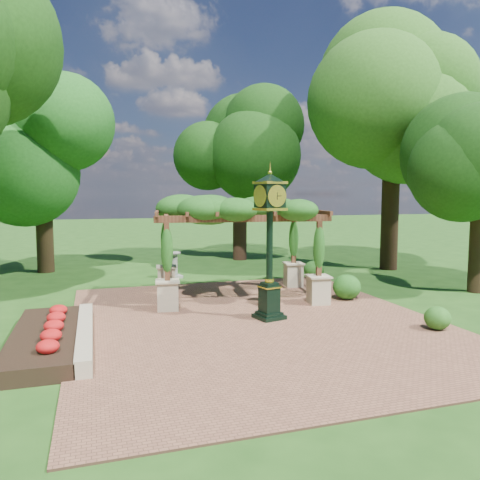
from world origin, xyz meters
name	(u,v)px	position (x,y,z in m)	size (l,w,h in m)	color
ground	(268,332)	(0.00, 0.00, 0.00)	(120.00, 120.00, 0.00)	#1E4714
brick_plaza	(256,321)	(0.00, 1.00, 0.02)	(10.00, 12.00, 0.04)	brown
border_wall	(85,335)	(-4.60, 0.50, 0.20)	(0.35, 5.00, 0.40)	#C6B793
flower_bed	(45,339)	(-5.50, 0.50, 0.18)	(1.50, 5.00, 0.36)	red
pedestal_clock	(270,232)	(0.45, 1.11, 2.54)	(1.01, 1.01, 4.24)	black
pergola	(238,214)	(0.43, 4.13, 2.92)	(6.09, 4.28, 3.56)	#C2B690
sundial	(174,267)	(-1.05, 8.70, 0.49)	(0.72, 0.72, 1.12)	gray
shrub_front	(437,318)	(4.31, -1.26, 0.35)	(0.68, 0.68, 0.62)	#275E1B
shrub_mid	(347,287)	(3.87, 2.64, 0.47)	(0.95, 0.95, 0.85)	#1F5718
shrub_back	(314,270)	(4.56, 6.54, 0.42)	(0.85, 0.85, 0.77)	#235919
tree_west_far	(41,150)	(-6.49, 12.03, 5.61)	(4.42, 4.42, 8.19)	#2F2212
tree_north	(240,149)	(3.38, 13.28, 6.03)	(4.77, 4.77, 8.79)	#382016
tree_east_far	(393,108)	(9.25, 7.95, 7.65)	(5.96, 5.96, 11.12)	#301F12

